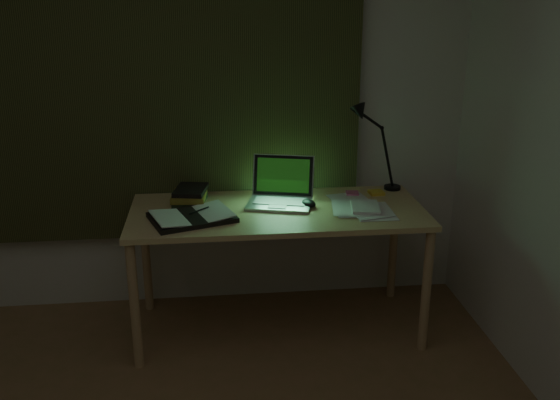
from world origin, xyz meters
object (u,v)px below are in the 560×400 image
(laptop, at_px, (279,184))
(desk_lamp, at_px, (395,146))
(book_stack, at_px, (190,195))
(desk, at_px, (278,270))
(open_textbook, at_px, (192,216))
(loose_papers, at_px, (355,207))

(laptop, xyz_separation_m, desk_lamp, (0.70, 0.22, 0.14))
(laptop, xyz_separation_m, book_stack, (-0.49, 0.11, -0.08))
(desk, xyz_separation_m, open_textbook, (-0.46, -0.11, 0.38))
(desk, height_order, loose_papers, loose_papers)
(book_stack, xyz_separation_m, loose_papers, (0.90, -0.20, -0.03))
(open_textbook, bearing_deg, laptop, 0.22)
(desk_lamp, bearing_deg, open_textbook, -168.17)
(desk, relative_size, loose_papers, 4.48)
(book_stack, bearing_deg, laptop, -12.51)
(laptop, bearing_deg, book_stack, -177.72)
(book_stack, bearing_deg, loose_papers, -12.65)
(laptop, relative_size, open_textbook, 0.95)
(book_stack, bearing_deg, desk_lamp, 5.23)
(laptop, distance_m, open_textbook, 0.51)
(desk, xyz_separation_m, laptop, (0.02, 0.06, 0.49))
(desk, distance_m, book_stack, 0.65)
(book_stack, height_order, desk_lamp, desk_lamp)
(laptop, relative_size, desk_lamp, 0.74)
(open_textbook, xyz_separation_m, book_stack, (-0.02, 0.28, 0.03))
(laptop, distance_m, loose_papers, 0.43)
(desk, xyz_separation_m, desk_lamp, (0.72, 0.28, 0.63))
(laptop, xyz_separation_m, loose_papers, (0.41, -0.09, -0.11))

